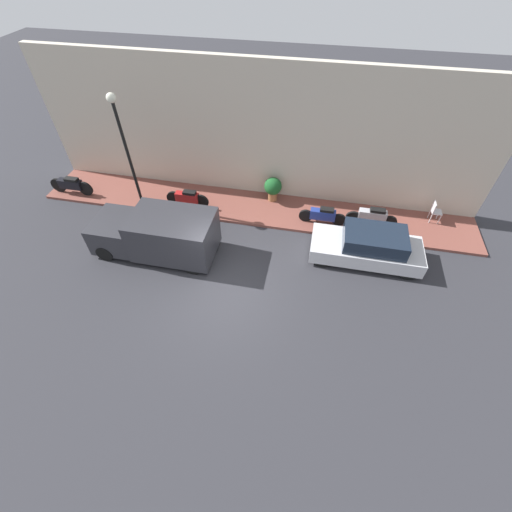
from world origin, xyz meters
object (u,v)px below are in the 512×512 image
Objects in this scene: parked_car at (368,246)px; delivery_van at (156,234)px; motorcycle_red at (188,198)px; streetlamp at (122,135)px; motorcycle_blue at (323,215)px; potted_plant at (273,187)px; scooter_silver at (372,217)px; cafe_chair at (435,210)px; motorcycle_black at (71,185)px.

parked_car is 0.88× the size of delivery_van.
motorcycle_red is 0.40× the size of streetlamp.
potted_plant is (1.17, 2.26, 0.23)m from motorcycle_blue.
parked_car is 4.86m from potted_plant.
parked_car is at bearing -124.86° from potted_plant.
scooter_silver is (0.20, -1.94, 0.06)m from motorcycle_blue.
delivery_van is 11.07m from cafe_chair.
potted_plant is at bearing 55.14° from parked_car.
scooter_silver is at bearing -84.05° from motorcycle_blue.
delivery_van is (-1.13, 7.67, 0.26)m from parked_car.
delivery_van is 0.97× the size of streetlamp.
motorcycle_black is 9.01m from potted_plant.
cafe_chair reaches higher than motorcycle_blue.
delivery_van is 2.24× the size of scooter_silver.
motorcycle_red is 10.26m from cafe_chair.
motorcycle_red is at bearing -88.57° from motorcycle_black.
motorcycle_blue is 1.95m from scooter_silver.
scooter_silver is 2.26× the size of cafe_chair.
delivery_van is at bearing 114.79° from motorcycle_blue.
motorcycle_red is at bearing 90.18° from motorcycle_blue.
motorcycle_black reaches higher than motorcycle_blue.
motorcycle_red is 3.43m from streetlamp.
streetlamp is at bearing 81.62° from parked_car.
streetlamp reaches higher than scooter_silver.
motorcycle_black is at bearing 94.48° from cafe_chair.
parked_car is 3.66× the size of potted_plant.
streetlamp is (-0.05, -3.31, 2.69)m from motorcycle_black.
potted_plant is (1.18, -3.50, 0.21)m from motorcycle_red.
motorcycle_red is 0.98× the size of motorcycle_blue.
parked_car reaches higher than motorcycle_red.
streetlamp reaches higher than motorcycle_black.
cafe_chair is at bearing -76.46° from motorcycle_blue.
motorcycle_blue is 0.40× the size of streetlamp.
delivery_van reaches higher than scooter_silver.
potted_plant is at bearing 89.19° from cafe_chair.
scooter_silver is at bearing -69.50° from delivery_van.
cafe_chair is at bearing -70.89° from scooter_silver.
motorcycle_black is at bearing 91.55° from scooter_silver.
delivery_van is 8.42m from scooter_silver.
potted_plant is (2.78, 3.99, 0.13)m from parked_car.
streetlamp reaches higher than delivery_van.
streetlamp is (1.41, 9.58, 2.62)m from parked_car.
streetlamp is (-0.18, 2.09, 2.71)m from motorcycle_red.
parked_car reaches higher than potted_plant.
potted_plant is (3.91, -3.69, -0.13)m from delivery_van.
motorcycle_red is at bearing 108.71° from potted_plant.
scooter_silver is at bearing -6.55° from parked_car.
potted_plant reaches higher than cafe_chair.
scooter_silver is 13.10m from motorcycle_black.
delivery_van reaches higher than potted_plant.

